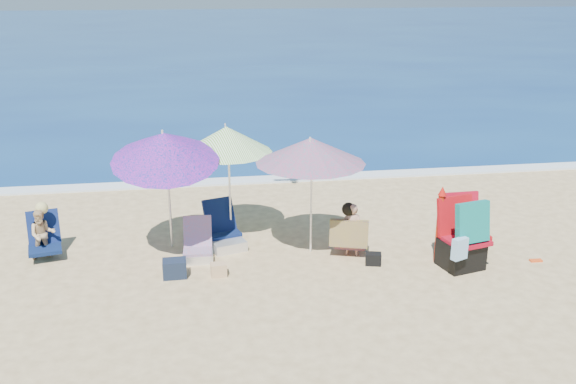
{
  "coord_description": "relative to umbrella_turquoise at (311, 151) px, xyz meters",
  "views": [
    {
      "loc": [
        -1.77,
        -8.77,
        4.46
      ],
      "look_at": [
        -0.3,
        1.0,
        1.1
      ],
      "focal_mm": 39.78,
      "sensor_mm": 36.0,
      "label": 1
    }
  ],
  "objects": [
    {
      "name": "bag_tan",
      "position": [
        -1.56,
        -0.63,
        -1.7
      ],
      "size": [
        0.25,
        0.19,
        0.21
      ],
      "color": "tan",
      "rests_on": "ground"
    },
    {
      "name": "person_center",
      "position": [
        0.66,
        -0.18,
        -1.35
      ],
      "size": [
        0.72,
        0.65,
        0.93
      ],
      "color": "tan",
      "rests_on": "ground"
    },
    {
      "name": "chair_navy",
      "position": [
        -1.4,
        0.54,
        -1.6
      ],
      "size": [
        0.75,
        0.95,
        0.77
      ],
      "color": "#0B1941",
      "rests_on": "ground"
    },
    {
      "name": "furled_umbrella",
      "position": [
        2.01,
        -0.63,
        -1.08
      ],
      "size": [
        0.14,
        0.14,
        1.3
      ],
      "color": "#B2210C",
      "rests_on": "ground"
    },
    {
      "name": "camp_chair_right",
      "position": [
        2.3,
        -0.9,
        -1.38
      ],
      "size": [
        0.8,
        0.92,
        1.18
      ],
      "color": "maroon",
      "rests_on": "ground"
    },
    {
      "name": "sea",
      "position": [
        -0.06,
        44.05,
        -1.85
      ],
      "size": [
        120.0,
        80.0,
        0.12
      ],
      "color": "navy",
      "rests_on": "ground"
    },
    {
      "name": "chair_rainbow",
      "position": [
        -1.86,
        0.07,
        -1.62
      ],
      "size": [
        0.5,
        0.61,
        0.67
      ],
      "color": "#D94C51",
      "rests_on": "ground"
    },
    {
      "name": "bag_navy_a",
      "position": [
        -2.24,
        -0.56,
        -1.66
      ],
      "size": [
        0.37,
        0.27,
        0.28
      ],
      "color": "#162031",
      "rests_on": "ground"
    },
    {
      "name": "umbrella_blue",
      "position": [
        -2.3,
        0.11,
        0.12
      ],
      "size": [
        1.8,
        1.86,
        2.34
      ],
      "color": "silver",
      "rests_on": "ground"
    },
    {
      "name": "ground",
      "position": [
        -0.06,
        -0.95,
        -1.8
      ],
      "size": [
        120.0,
        120.0,
        0.0
      ],
      "color": "#D8BC84",
      "rests_on": "ground"
    },
    {
      "name": "umbrella_turquoise",
      "position": [
        0.0,
        0.0,
        0.0
      ],
      "size": [
        2.12,
        2.12,
        2.05
      ],
      "color": "white",
      "rests_on": "ground"
    },
    {
      "name": "umbrella_striped",
      "position": [
        -1.29,
        0.87,
        0.02
      ],
      "size": [
        1.95,
        1.95,
        2.08
      ],
      "color": "white",
      "rests_on": "ground"
    },
    {
      "name": "foam",
      "position": [
        -0.06,
        4.15,
        -1.78
      ],
      "size": [
        120.0,
        0.5,
        0.04
      ],
      "color": "white",
      "rests_on": "ground"
    },
    {
      "name": "person_left",
      "position": [
        -4.39,
        0.5,
        -1.37
      ],
      "size": [
        0.64,
        0.78,
        0.95
      ],
      "color": "tan",
      "rests_on": "ground"
    },
    {
      "name": "camp_chair_left",
      "position": [
        2.45,
        -0.6,
        -1.47
      ],
      "size": [
        0.67,
        0.64,
        1.09
      ],
      "color": "#A90C12",
      "rests_on": "ground"
    },
    {
      "name": "bag_black_b",
      "position": [
        0.95,
        -0.58,
        -1.7
      ],
      "size": [
        0.29,
        0.23,
        0.19
      ],
      "color": "black",
      "rests_on": "ground"
    },
    {
      "name": "orange_item",
      "position": [
        3.63,
        -0.86,
        -1.79
      ],
      "size": [
        0.2,
        0.1,
        0.03
      ],
      "color": "#E74B18",
      "rests_on": "ground"
    }
  ]
}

